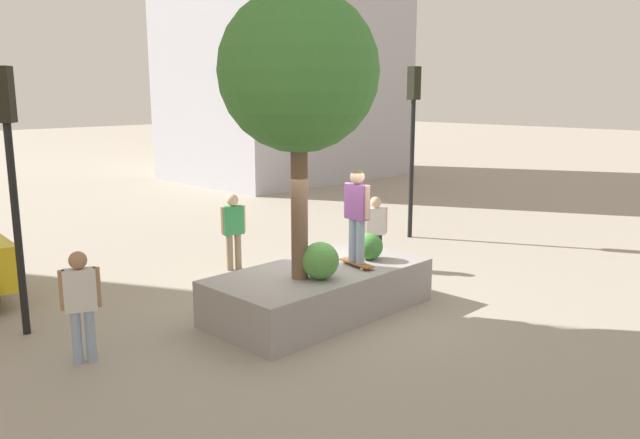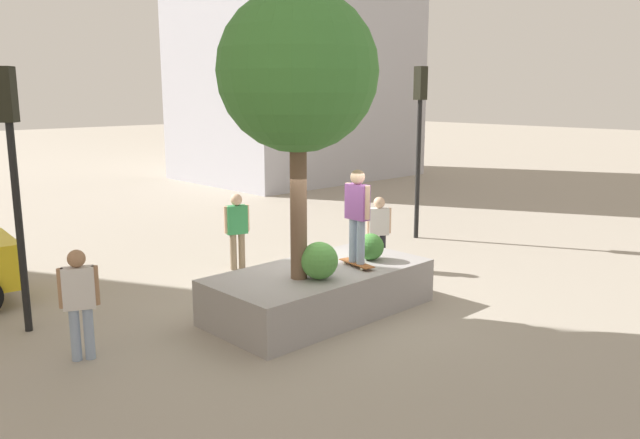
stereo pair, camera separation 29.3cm
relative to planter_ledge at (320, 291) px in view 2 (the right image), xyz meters
The scene contains 12 objects.
ground_plane 0.45m from the planter_ledge, 55.81° to the left, with size 120.00×120.00×0.00m, color #9E9384.
planter_ledge is the anchor object (origin of this frame).
plaza_tree 3.84m from the planter_ledge, 167.35° to the right, with size 2.59×2.59×4.70m.
boxwood_shrub 0.92m from the planter_ledge, 134.64° to the right, with size 0.63×0.63×0.63m, color #4C8C3D.
hedge_clump 1.32m from the planter_ledge, ahead, with size 0.50×0.50×0.50m, color #3D7A33.
skateboard 0.82m from the planter_ledge, 28.87° to the right, with size 0.33×0.82×0.07m.
skateboarder 1.60m from the planter_ledge, 28.87° to the right, with size 0.26×0.57×1.68m.
traffic_light_corner 7.01m from the planter_ledge, 22.81° to the left, with size 0.29×0.35×4.52m.
traffic_light_median 5.53m from the planter_ledge, 146.82° to the left, with size 0.37×0.37×4.27m.
passerby_with_bag 4.09m from the planter_ledge, 166.58° to the left, with size 0.52×0.37×1.67m.
bystander_watching 3.23m from the planter_ledge, 22.24° to the left, with size 0.45×0.41×1.62m.
pedestrian_crossing 3.43m from the planter_ledge, 79.26° to the left, with size 0.55×0.33×1.70m.
Camera 2 is at (-7.59, -8.02, 3.91)m, focal length 35.71 mm.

